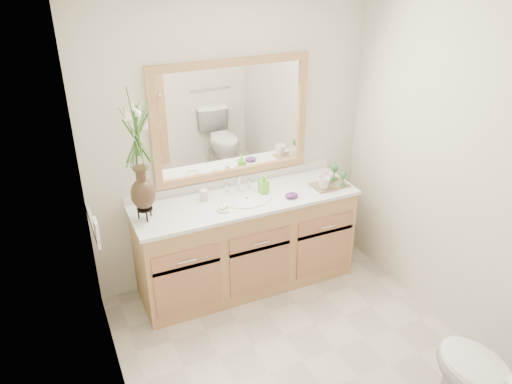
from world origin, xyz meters
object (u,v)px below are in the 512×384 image
tray (329,185)px  soap_bottle (264,185)px  tumbler (204,195)px  flower_vase (137,145)px

tray → soap_bottle: bearing=166.4°
tumbler → soap_bottle: 0.50m
tumbler → soap_bottle: bearing=-8.7°
soap_bottle → tray: soap_bottle is taller
tumbler → tray: size_ratio=0.29×
flower_vase → tray: 1.65m
flower_vase → tray: (1.54, -0.08, -0.58)m
tumbler → tray: (1.05, -0.19, -0.04)m
soap_bottle → tray: 0.58m
tumbler → soap_bottle: size_ratio=0.61×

